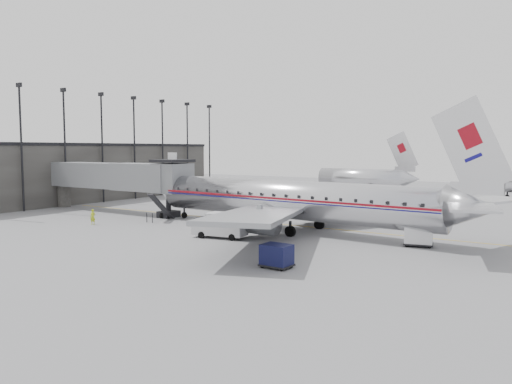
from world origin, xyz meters
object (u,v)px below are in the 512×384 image
airliner (294,200)px  service_van (220,225)px  baggage_cart_navy (277,255)px  ramp_worker (93,217)px  baggage_cart_white (419,235)px

airliner → service_van: 7.54m
service_van → baggage_cart_navy: service_van is taller
airliner → service_van: airliner is taller
baggage_cart_navy → ramp_worker: 25.14m
service_van → baggage_cart_white: 15.99m
airliner → baggage_cart_navy: (5.79, -12.95, -2.06)m
baggage_cart_navy → ramp_worker: bearing=169.1°
baggage_cart_navy → airliner: bearing=116.0°
baggage_cart_navy → baggage_cart_white: baggage_cart_white is taller
service_van → ramp_worker: 15.15m
baggage_cart_navy → baggage_cart_white: size_ratio=0.80×
service_van → ramp_worker: size_ratio=3.13×
airliner → service_van: (-3.60, -6.39, -1.74)m
airliner → ramp_worker: (-18.72, -7.35, -2.10)m
baggage_cart_white → ramp_worker: bearing=179.6°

